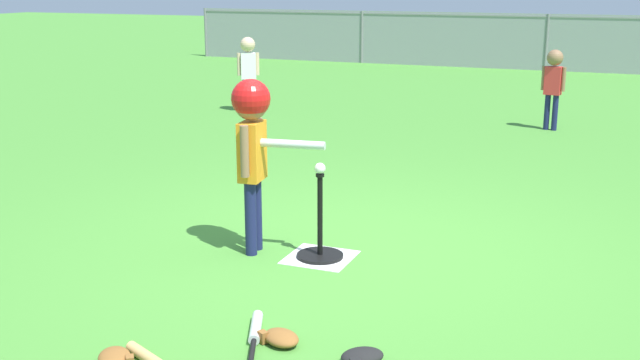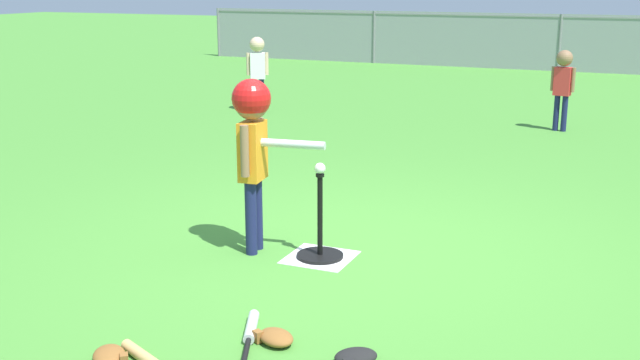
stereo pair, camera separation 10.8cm
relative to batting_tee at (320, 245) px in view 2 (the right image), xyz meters
The scene contains 13 objects.
ground_plane 0.22m from the batting_tee, 45.59° to the left, with size 60.00×60.00×0.00m, color #478C33.
home_plate 0.08m from the batting_tee, ahead, with size 0.44×0.44×0.01m, color white.
batting_tee is the anchor object (origin of this frame).
baseball_on_tee 0.54m from the batting_tee, ahead, with size 0.07×0.07×0.07m, color white.
batter_child 0.90m from the batting_tee, behind, with size 0.64×0.34×1.21m.
fielder_near_left 6.08m from the batting_tee, 121.71° to the left, with size 0.27×0.22×1.06m.
fielder_deep_left 5.48m from the batting_tee, 79.94° to the left, with size 0.29×0.20×1.00m.
spare_bat_silver 1.28m from the batting_tee, 83.62° to the right, with size 0.30×0.61×0.06m.
spare_bat_wood 1.75m from the batting_tee, 95.86° to the right, with size 0.59×0.31×0.06m.
glove_by_plate 1.52m from the batting_tee, 60.03° to the right, with size 0.27×0.27×0.07m.
glove_tossed_aside 1.83m from the batting_tee, 101.69° to the right, with size 0.26×0.27×0.07m.
glove_outfield_drop 1.31m from the batting_tee, 76.98° to the right, with size 0.27×0.25×0.07m.
outfield_fence 12.01m from the batting_tee, 89.32° to the left, with size 16.06×0.06×1.15m.
Camera 2 is at (1.84, -4.75, 1.86)m, focal length 43.58 mm.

